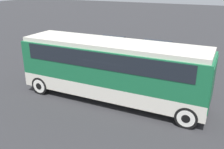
% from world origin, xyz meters
% --- Properties ---
extents(ground_plane, '(120.00, 120.00, 0.00)m').
position_xyz_m(ground_plane, '(0.00, 0.00, 0.00)').
color(ground_plane, '#2D2D30').
extents(tour_bus, '(9.93, 2.54, 3.22)m').
position_xyz_m(tour_bus, '(0.10, -0.00, 1.93)').
color(tour_bus, silver).
rests_on(tour_bus, ground_plane).
extents(parked_car_near, '(4.23, 1.95, 1.39)m').
position_xyz_m(parked_car_near, '(-4.08, 8.43, 0.70)').
color(parked_car_near, '#7A6B5B').
rests_on(parked_car_near, ground_plane).
extents(parked_car_mid, '(4.66, 1.86, 1.40)m').
position_xyz_m(parked_car_mid, '(0.02, 8.51, 0.70)').
color(parked_car_mid, black).
rests_on(parked_car_mid, ground_plane).
extents(parked_car_far, '(4.79, 1.79, 1.40)m').
position_xyz_m(parked_car_far, '(-2.31, 4.86, 0.70)').
color(parked_car_far, '#2D5638').
rests_on(parked_car_far, ground_plane).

